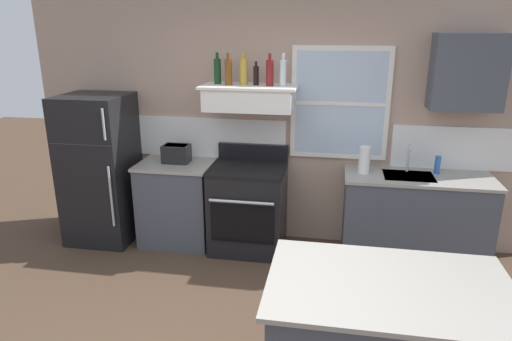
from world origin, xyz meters
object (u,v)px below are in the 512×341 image
(bottle_red_label_wine, at_px, (270,72))
(bottle_clear_tall, at_px, (283,72))
(bottle_balsamic_dark, at_px, (256,75))
(bottle_champagne_gold_foil, at_px, (244,71))
(bottle_dark_green_wine, at_px, (217,71))
(paper_towel_roll, at_px, (364,160))
(bottle_amber_wine, at_px, (229,72))
(refrigerator, at_px, (100,169))
(dish_soap_bottle, at_px, (437,165))
(toaster, at_px, (176,153))
(stove_range, at_px, (248,208))

(bottle_red_label_wine, height_order, bottle_clear_tall, same)
(bottle_balsamic_dark, bearing_deg, bottle_champagne_gold_foil, 177.92)
(bottle_dark_green_wine, relative_size, paper_towel_roll, 1.15)
(bottle_amber_wine, distance_m, bottle_clear_tall, 0.54)
(bottle_dark_green_wine, bearing_deg, refrigerator, -173.15)
(bottle_balsamic_dark, relative_size, dish_soap_bottle, 1.28)
(toaster, distance_m, bottle_amber_wine, 1.05)
(toaster, relative_size, bottle_red_label_wine, 0.95)
(stove_range, xyz_separation_m, bottle_red_label_wine, (0.21, 0.06, 1.41))
(toaster, bearing_deg, refrigerator, -174.27)
(bottle_balsamic_dark, bearing_deg, toaster, -177.18)
(stove_range, distance_m, paper_towel_roll, 1.30)
(dish_soap_bottle, bearing_deg, toaster, -178.41)
(bottle_clear_tall, bearing_deg, bottle_balsamic_dark, 175.77)
(bottle_red_label_wine, relative_size, paper_towel_roll, 1.16)
(refrigerator, xyz_separation_m, paper_towel_roll, (2.82, 0.06, 0.23))
(paper_towel_roll, bearing_deg, bottle_champagne_gold_foil, 176.62)
(bottle_champagne_gold_foil, relative_size, paper_towel_roll, 1.19)
(bottle_red_label_wine, distance_m, bottle_clear_tall, 0.13)
(bottle_amber_wine, bearing_deg, toaster, -179.03)
(stove_range, bearing_deg, dish_soap_bottle, 4.18)
(toaster, xyz_separation_m, bottle_amber_wine, (0.59, 0.01, 0.87))
(refrigerator, bearing_deg, bottle_red_label_wine, 2.66)
(bottle_champagne_gold_foil, distance_m, paper_towel_roll, 1.49)
(paper_towel_roll, bearing_deg, stove_range, -178.17)
(bottle_balsamic_dark, distance_m, bottle_red_label_wine, 0.15)
(refrigerator, height_order, stove_range, refrigerator)
(bottle_dark_green_wine, distance_m, bottle_balsamic_dark, 0.40)
(stove_range, xyz_separation_m, bottle_balsamic_dark, (0.07, 0.11, 1.38))
(refrigerator, bearing_deg, dish_soap_bottle, 2.60)
(refrigerator, distance_m, dish_soap_bottle, 3.54)
(bottle_dark_green_wine, relative_size, bottle_balsamic_dark, 1.35)
(toaster, height_order, bottle_dark_green_wine, bottle_dark_green_wine)
(bottle_dark_green_wine, distance_m, paper_towel_roll, 1.72)
(stove_range, xyz_separation_m, bottle_amber_wine, (-0.21, 0.07, 1.41))
(toaster, height_order, bottle_clear_tall, bottle_clear_tall)
(refrigerator, distance_m, bottle_clear_tall, 2.26)
(toaster, bearing_deg, dish_soap_bottle, 1.59)
(toaster, relative_size, bottle_dark_green_wine, 0.95)
(bottle_red_label_wine, bearing_deg, refrigerator, -177.34)
(bottle_dark_green_wine, height_order, bottle_balsamic_dark, bottle_dark_green_wine)
(stove_range, height_order, paper_towel_roll, paper_towel_roll)
(bottle_balsamic_dark, bearing_deg, paper_towel_roll, -3.53)
(toaster, xyz_separation_m, stove_range, (0.79, -0.06, -0.54))
(refrigerator, relative_size, bottle_red_label_wine, 5.18)
(refrigerator, height_order, bottle_balsamic_dark, bottle_balsamic_dark)
(stove_range, relative_size, bottle_balsamic_dark, 4.72)
(refrigerator, distance_m, bottle_champagne_gold_foil, 1.92)
(bottle_champagne_gold_foil, bearing_deg, paper_towel_roll, -3.38)
(refrigerator, xyz_separation_m, bottle_clear_tall, (1.98, 0.11, 1.07))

